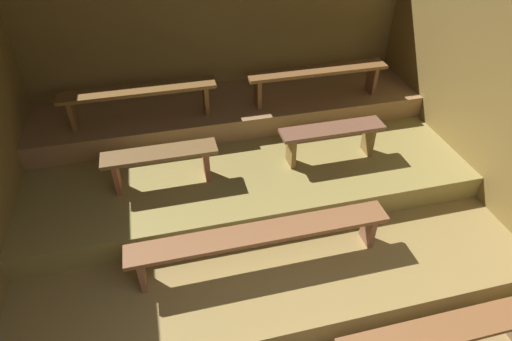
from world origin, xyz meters
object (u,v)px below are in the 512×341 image
bench_lower_center (261,237)px  bench_upper_right (317,75)px  bench_floor_right (443,334)px  bench_middle_left (161,159)px  bench_middle_right (332,135)px  bench_upper_left (139,95)px

bench_lower_center → bench_upper_right: bearing=58.2°
bench_floor_right → bench_middle_left: bench_middle_left is taller
bench_middle_right → bench_floor_right: bearing=-86.5°
bench_middle_right → bench_upper_right: bearing=81.1°
bench_lower_center → bench_upper_right: bench_upper_right is taller
bench_lower_center → bench_middle_right: bench_middle_right is taller
bench_middle_left → bench_upper_right: bearing=24.3°
bench_floor_right → bench_middle_right: 2.24m
bench_middle_left → bench_middle_right: size_ratio=1.00×
bench_floor_right → bench_upper_right: bench_upper_right is taller
bench_middle_left → bench_middle_right: (1.86, 0.00, 0.00)m
bench_lower_center → bench_upper_left: (-0.92, 1.96, 0.52)m
bench_lower_center → bench_upper_right: size_ratio=1.37×
bench_upper_right → bench_middle_right: bearing=-98.9°
bench_upper_right → bench_floor_right: bearing=-90.1°
bench_middle_left → bench_middle_right: same height
bench_lower_center → bench_middle_right: size_ratio=2.06×
bench_upper_left → bench_upper_right: same height
bench_upper_right → bench_upper_left: bearing=180.0°
bench_floor_right → bench_middle_left: (-1.99, 2.17, 0.52)m
bench_lower_center → bench_middle_right: 1.53m
bench_middle_left → bench_upper_right: bench_upper_right is taller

